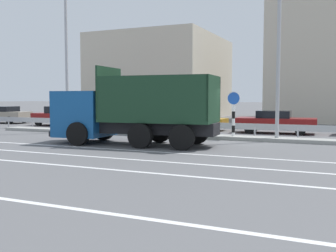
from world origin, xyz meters
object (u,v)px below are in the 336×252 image
object	(u,v)px
median_road_sign	(233,115)
parked_car_4	(276,122)
parked_car_3	(193,120)
parked_car_2	(118,117)
dump_truck	(117,116)
street_lamp_1	(65,47)
parked_car_0	(3,114)
street_lamp_2	(279,27)
parked_car_1	(59,116)

from	to	relation	value
median_road_sign	parked_car_4	distance (m)	4.65
median_road_sign	parked_car_3	size ratio (longest dim) A/B	0.54
median_road_sign	parked_car_3	world-z (taller)	median_road_sign
parked_car_3	parked_car_4	world-z (taller)	parked_car_4
parked_car_2	dump_truck	bearing A→B (deg)	31.91
parked_car_3	dump_truck	bearing A→B (deg)	175.24
street_lamp_1	parked_car_3	bearing A→B (deg)	38.30
median_road_sign	parked_car_3	xyz separation A→B (m)	(-3.87, 4.58, -0.58)
parked_car_0	parked_car_4	size ratio (longest dim) A/B	1.04
street_lamp_2	dump_truck	bearing A→B (deg)	-149.95
parked_car_1	median_road_sign	bearing A→B (deg)	-101.20
parked_car_0	median_road_sign	bearing A→B (deg)	-108.09
parked_car_3	parked_car_4	distance (m)	5.30
dump_truck	street_lamp_1	bearing A→B (deg)	53.52
street_lamp_1	parked_car_0	bearing A→B (deg)	153.83
parked_car_1	street_lamp_1	bearing A→B (deg)	-132.07
parked_car_0	parked_car_3	xyz separation A→B (m)	(16.95, -0.28, -0.07)
parked_car_2	parked_car_1	bearing A→B (deg)	-80.99
parked_car_0	street_lamp_2	bearing A→B (deg)	-107.24
parked_car_0	parked_car_3	size ratio (longest dim) A/B	1.09
median_road_sign	parked_car_2	xyz separation A→B (m)	(-9.70, 4.83, -0.53)
dump_truck	parked_car_3	world-z (taller)	dump_truck
parked_car_4	dump_truck	bearing A→B (deg)	-37.97
parked_car_0	parked_car_4	distance (m)	22.25
parked_car_2	street_lamp_1	bearing A→B (deg)	-3.96
dump_truck	parked_car_0	bearing A→B (deg)	57.25
parked_car_2	parked_car_3	world-z (taller)	parked_car_2
median_road_sign	street_lamp_1	world-z (taller)	street_lamp_1
parked_car_0	parked_car_1	xyz separation A→B (m)	(6.43, -0.69, 0.02)
dump_truck	parked_car_2	world-z (taller)	dump_truck
street_lamp_1	parked_car_2	world-z (taller)	street_lamp_1
median_road_sign	parked_car_0	bearing A→B (deg)	166.86
street_lamp_2	parked_car_2	size ratio (longest dim) A/B	2.32
median_road_sign	parked_car_0	xyz separation A→B (m)	(-20.83, 4.86, -0.52)
parked_car_2	parked_car_4	bearing A→B (deg)	88.75
parked_car_0	parked_car_4	xyz separation A→B (m)	(22.24, -0.46, -0.02)
parked_car_2	parked_car_4	size ratio (longest dim) A/B	0.91
median_road_sign	street_lamp_2	bearing A→B (deg)	-3.81
dump_truck	parked_car_3	bearing A→B (deg)	-8.25
street_lamp_1	parked_car_4	distance (m)	13.27
parked_car_1	parked_car_3	xyz separation A→B (m)	(10.52, 0.41, -0.08)
street_lamp_2	parked_car_1	xyz separation A→B (m)	(-16.55, 4.31, -4.69)
street_lamp_2	parked_car_2	world-z (taller)	street_lamp_2
parked_car_3	parked_car_4	bearing A→B (deg)	-92.92
dump_truck	median_road_sign	xyz separation A→B (m)	(4.44, 3.96, -0.03)
parked_car_2	parked_car_4	xyz separation A→B (m)	(11.12, -0.43, -0.01)
parked_car_4	median_road_sign	bearing A→B (deg)	-20.82
median_road_sign	parked_car_3	bearing A→B (deg)	130.24
street_lamp_2	parked_car_0	size ratio (longest dim) A/B	2.03
parked_car_0	parked_car_2	xyz separation A→B (m)	(11.12, -0.03, -0.01)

